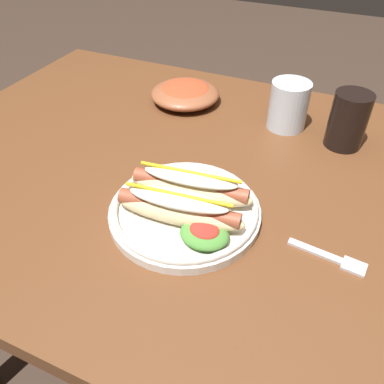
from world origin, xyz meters
TOP-DOWN VIEW (x-y plane):
  - ground_plane at (0.00, 0.00)m, footprint 8.00×8.00m
  - dining_table at (0.00, 0.00)m, footprint 1.17×0.87m
  - hot_dog_plate at (0.06, -0.14)m, footprint 0.26×0.26m
  - fork at (0.31, -0.13)m, footprint 0.12×0.03m
  - soda_cup at (0.28, 0.21)m, footprint 0.08×0.08m
  - water_cup at (0.15, 0.23)m, footprint 0.09×0.09m
  - side_bowl at (-0.11, 0.25)m, footprint 0.17×0.17m

SIDE VIEW (x-z plane):
  - ground_plane at x=0.00m, z-range 0.00..0.00m
  - dining_table at x=0.00m, z-range 0.26..1.00m
  - fork at x=0.31m, z-range 0.74..0.74m
  - side_bowl at x=-0.11m, z-range 0.74..0.79m
  - hot_dog_plate at x=0.06m, z-range 0.73..0.80m
  - water_cup at x=0.15m, z-range 0.74..0.85m
  - soda_cup at x=0.28m, z-range 0.74..0.86m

